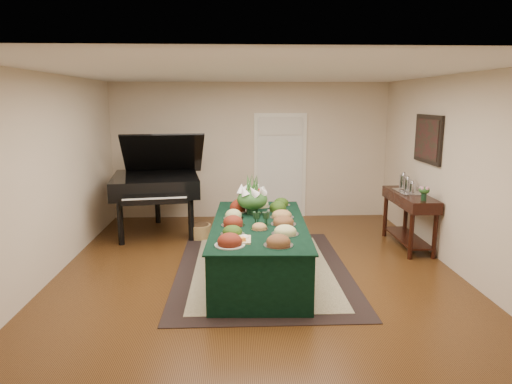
{
  "coord_description": "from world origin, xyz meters",
  "views": [
    {
      "loc": [
        -0.27,
        -6.12,
        2.34
      ],
      "look_at": [
        0.0,
        0.3,
        1.05
      ],
      "focal_mm": 32.0,
      "sensor_mm": 36.0,
      "label": 1
    }
  ],
  "objects_px": {
    "floral_centerpiece": "(252,195)",
    "grand_piano": "(156,183)",
    "buffet_table": "(259,249)",
    "mahogany_sideboard": "(409,206)"
  },
  "relations": [
    {
      "from": "floral_centerpiece",
      "to": "grand_piano",
      "type": "relative_size",
      "value": 0.23
    },
    {
      "from": "buffet_table",
      "to": "floral_centerpiece",
      "type": "xyz_separation_m",
      "value": [
        -0.07,
        0.51,
        0.63
      ]
    },
    {
      "from": "buffet_table",
      "to": "grand_piano",
      "type": "distance_m",
      "value": 2.79
    },
    {
      "from": "buffet_table",
      "to": "mahogany_sideboard",
      "type": "bearing_deg",
      "value": 24.74
    },
    {
      "from": "floral_centerpiece",
      "to": "buffet_table",
      "type": "bearing_deg",
      "value": -81.9
    },
    {
      "from": "floral_centerpiece",
      "to": "grand_piano",
      "type": "height_order",
      "value": "grand_piano"
    },
    {
      "from": "buffet_table",
      "to": "mahogany_sideboard",
      "type": "height_order",
      "value": "mahogany_sideboard"
    },
    {
      "from": "buffet_table",
      "to": "grand_piano",
      "type": "height_order",
      "value": "grand_piano"
    },
    {
      "from": "floral_centerpiece",
      "to": "grand_piano",
      "type": "bearing_deg",
      "value": 135.58
    },
    {
      "from": "grand_piano",
      "to": "mahogany_sideboard",
      "type": "xyz_separation_m",
      "value": [
        4.2,
        -0.99,
        -0.22
      ]
    }
  ]
}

